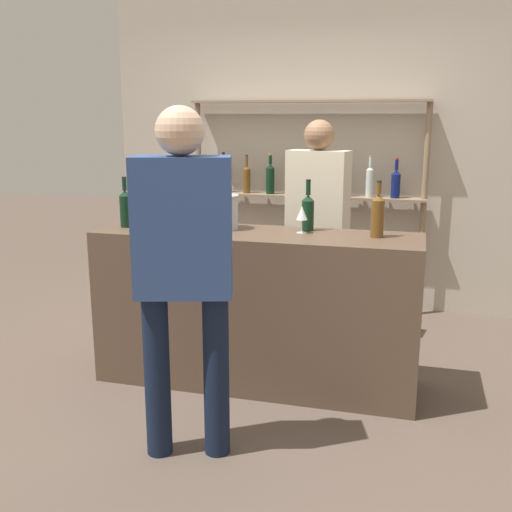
{
  "coord_description": "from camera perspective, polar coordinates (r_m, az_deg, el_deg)",
  "views": [
    {
      "loc": [
        0.96,
        -3.51,
        1.7
      ],
      "look_at": [
        0.0,
        0.0,
        0.84
      ],
      "focal_mm": 42.0,
      "sensor_mm": 36.0,
      "label": 1
    }
  ],
  "objects": [
    {
      "name": "bar_counter",
      "position": [
        3.83,
        0.0,
        -5.07
      ],
      "size": [
        2.03,
        0.55,
        0.99
      ],
      "primitive_type": "cube",
      "color": "brown",
      "rests_on": "ground_plane"
    },
    {
      "name": "ground_plane",
      "position": [
        4.02,
        0.0,
        -11.81
      ],
      "size": [
        16.0,
        16.0,
        0.0
      ],
      "primitive_type": "plane",
      "color": "brown"
    },
    {
      "name": "counter_bottle_1",
      "position": [
        3.62,
        11.51,
        3.88
      ],
      "size": [
        0.08,
        0.08,
        0.34
      ],
      "color": "brown",
      "rests_on": "bar_counter"
    },
    {
      "name": "wine_glass",
      "position": [
        3.68,
        4.4,
        4.03
      ],
      "size": [
        0.07,
        0.07,
        0.17
      ],
      "color": "silver",
      "rests_on": "bar_counter"
    },
    {
      "name": "counter_bottle_0",
      "position": [
        3.77,
        4.96,
        4.25
      ],
      "size": [
        0.08,
        0.08,
        0.32
      ],
      "color": "black",
      "rests_on": "bar_counter"
    },
    {
      "name": "back_shelf",
      "position": [
        5.32,
        4.84,
        7.78
      ],
      "size": [
        2.06,
        0.18,
        1.83
      ],
      "color": "#897056",
      "rests_on": "ground_plane"
    },
    {
      "name": "back_wall",
      "position": [
        5.48,
        5.23,
        10.02
      ],
      "size": [
        3.63,
        0.12,
        2.8
      ],
      "primitive_type": "cube",
      "color": "#B2A899",
      "rests_on": "ground_plane"
    },
    {
      "name": "server_behind_counter",
      "position": [
        4.48,
        5.87,
        3.94
      ],
      "size": [
        0.48,
        0.28,
        1.67
      ],
      "rotation": [
        0.0,
        0.0,
        -1.76
      ],
      "color": "#575347",
      "rests_on": "ground_plane"
    },
    {
      "name": "counter_bottle_2",
      "position": [
        3.97,
        -12.33,
        4.53
      ],
      "size": [
        0.07,
        0.07,
        0.33
      ],
      "color": "black",
      "rests_on": "bar_counter"
    },
    {
      "name": "ice_bucket",
      "position": [
        3.82,
        -3.28,
        4.21
      ],
      "size": [
        0.22,
        0.22,
        0.22
      ],
      "color": "#B2B2B7",
      "rests_on": "bar_counter"
    },
    {
      "name": "customer_center",
      "position": [
        2.89,
        -6.92,
        -0.34
      ],
      "size": [
        0.5,
        0.32,
        1.75
      ],
      "rotation": [
        0.0,
        0.0,
        1.85
      ],
      "color": "#121C33",
      "rests_on": "ground_plane"
    }
  ]
}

